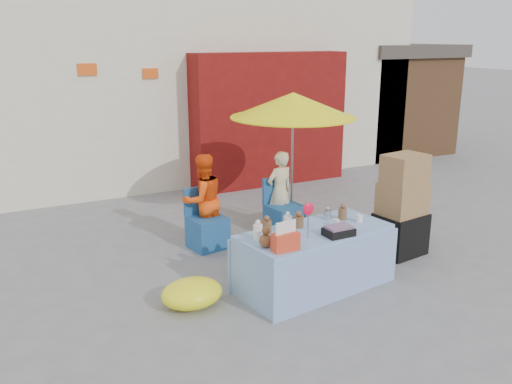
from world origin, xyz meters
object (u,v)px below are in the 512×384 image
market_table (314,258)px  umbrella (293,106)px  vendor_orange (203,200)px  chair_left (207,230)px  chair_right (284,217)px  box_stack (402,209)px  vendor_beige (280,192)px

market_table → umbrella: (0.91, 2.04, 1.52)m
vendor_orange → umbrella: size_ratio=0.64×
market_table → umbrella: bearing=57.8°
chair_left → chair_right: same height
umbrella → chair_left: bearing=-169.6°
chair_right → box_stack: (1.02, -1.43, 0.39)m
chair_right → vendor_orange: (-1.25, 0.13, 0.41)m
chair_right → umbrella: size_ratio=0.41×
umbrella → market_table: bearing=-113.9°
box_stack → market_table: bearing=-168.4°
vendor_orange → umbrella: (1.55, 0.15, 1.23)m
market_table → vendor_orange: (-0.64, 1.89, 0.29)m
market_table → vendor_beige: size_ratio=1.59×
chair_left → box_stack: 2.71m
vendor_orange → box_stack: 2.75m
chair_right → chair_left: bearing=170.7°
chair_left → vendor_orange: (0.00, 0.13, 0.41)m
vendor_beige → umbrella: size_ratio=0.60×
chair_left → vendor_beige: (1.25, 0.13, 0.37)m
chair_right → market_table: bearing=-118.2°
market_table → umbrella: 2.71m
box_stack → vendor_beige: bearing=123.0°
market_table → vendor_orange: vendor_orange is taller
market_table → vendor_orange: size_ratio=1.49×
vendor_orange → vendor_beige: size_ratio=1.06×
market_table → vendor_beige: (0.61, 1.89, 0.25)m
umbrella → box_stack: bearing=-67.3°
umbrella → box_stack: umbrella is taller
chair_right → vendor_beige: size_ratio=0.68×
vendor_orange → box_stack: (2.26, -1.56, -0.02)m
market_table → box_stack: bearing=3.4°
market_table → chair_left: 1.88m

